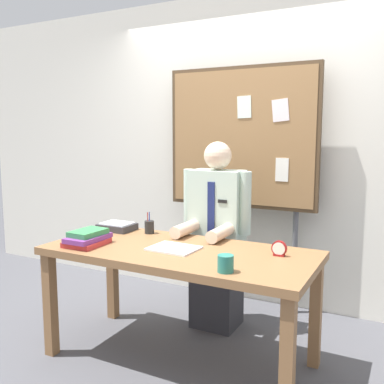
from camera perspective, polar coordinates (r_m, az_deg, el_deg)
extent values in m
plane|color=#4C4C51|center=(3.11, -1.64, -21.15)|extent=(12.00, 12.00, 0.00)
cube|color=silver|center=(3.89, 7.55, 5.49)|extent=(6.40, 0.08, 2.70)
cube|color=brown|center=(2.82, -1.70, -8.00)|extent=(1.74, 0.79, 0.05)
cube|color=brown|center=(3.17, -18.15, -13.86)|extent=(0.07, 0.07, 0.71)
cube|color=brown|center=(2.39, 12.44, -21.10)|extent=(0.07, 0.07, 0.71)
cube|color=brown|center=(3.64, -10.42, -10.73)|extent=(0.07, 0.07, 0.71)
cube|color=brown|center=(2.99, 15.95, -15.13)|extent=(0.07, 0.07, 0.71)
cube|color=#2D2D33|center=(3.50, 3.26, -13.74)|extent=(0.34, 0.30, 0.44)
cube|color=#B2CCBC|center=(3.32, 3.34, -3.86)|extent=(0.40, 0.22, 0.78)
sphere|color=beige|center=(3.26, 3.41, 4.82)|extent=(0.21, 0.21, 0.21)
cylinder|color=#B2CCBC|center=(3.37, -0.34, -0.91)|extent=(0.09, 0.09, 0.47)
cylinder|color=#B2CCBC|center=(3.19, 6.99, -1.48)|extent=(0.09, 0.09, 0.47)
cylinder|color=beige|center=(3.16, -0.93, -4.89)|extent=(0.09, 0.30, 0.09)
cylinder|color=beige|center=(3.04, 3.74, -5.42)|extent=(0.09, 0.30, 0.09)
cube|color=navy|center=(3.21, 2.51, -3.20)|extent=(0.06, 0.01, 0.51)
cube|color=black|center=(3.15, 4.01, -1.24)|extent=(0.07, 0.01, 0.02)
cube|color=#4C3823|center=(3.70, 6.52, 7.11)|extent=(1.31, 0.05, 1.18)
cube|color=olive|center=(3.69, 6.45, 7.10)|extent=(1.25, 0.04, 1.12)
cylinder|color=#59595E|center=(4.06, 0.13, -7.21)|extent=(0.04, 0.04, 0.90)
cylinder|color=#59595E|center=(3.74, 13.33, -8.77)|extent=(0.04, 0.04, 0.90)
cube|color=silver|center=(3.56, 11.56, 10.50)|extent=(0.15, 0.00, 0.19)
cube|color=white|center=(3.56, 11.75, 2.88)|extent=(0.11, 0.00, 0.19)
cube|color=silver|center=(3.66, 6.89, 11.05)|extent=(0.13, 0.00, 0.19)
cube|color=#B22D2D|center=(2.99, -13.68, -6.50)|extent=(0.23, 0.28, 0.03)
cube|color=#72337F|center=(2.98, -13.53, -5.89)|extent=(0.18, 0.30, 0.03)
cube|color=#337F47|center=(2.98, -13.52, -5.22)|extent=(0.17, 0.25, 0.04)
cube|color=silver|center=(2.81, -2.39, -7.42)|extent=(0.31, 0.25, 0.01)
cylinder|color=maroon|center=(2.71, 11.41, -7.28)|extent=(0.09, 0.02, 0.09)
cylinder|color=white|center=(2.69, 11.33, -7.34)|extent=(0.08, 0.00, 0.08)
cube|color=maroon|center=(2.72, 11.39, -8.12)|extent=(0.07, 0.04, 0.01)
cylinder|color=#267266|center=(2.37, 4.44, -9.37)|extent=(0.09, 0.09, 0.09)
cylinder|color=#262626|center=(3.25, -5.63, -4.62)|extent=(0.07, 0.07, 0.09)
cylinder|color=#263399|center=(3.25, -5.62, -3.88)|extent=(0.01, 0.01, 0.15)
cylinder|color=maroon|center=(3.24, -5.85, -3.94)|extent=(0.01, 0.01, 0.15)
cube|color=#333338|center=(3.39, -9.83, -4.55)|extent=(0.26, 0.20, 0.05)
cube|color=white|center=(3.38, -9.84, -4.07)|extent=(0.22, 0.17, 0.01)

